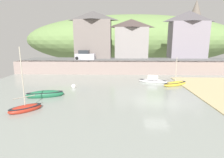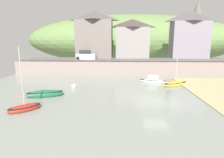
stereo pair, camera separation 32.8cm
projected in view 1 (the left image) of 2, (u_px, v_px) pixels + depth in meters
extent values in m
cube|color=gray|center=(157.00, 102.00, 19.71)|extent=(48.00, 40.00, 0.06)
cube|color=gray|center=(139.00, 68.00, 36.10)|extent=(48.00, 2.40, 2.40)
cube|color=#606060|center=(137.00, 60.00, 39.49)|extent=(48.00, 9.00, 0.10)
ellipsoid|color=#67874A|center=(132.00, 40.00, 72.39)|extent=(80.00, 44.00, 18.38)
cube|color=slate|center=(94.00, 39.00, 43.30)|extent=(8.05, 5.87, 8.42)
pyramid|color=#514E4E|center=(93.00, 16.00, 42.23)|extent=(8.35, 6.17, 2.07)
cube|color=gray|center=(131.00, 43.00, 43.22)|extent=(7.45, 4.40, 6.83)
pyramid|color=#463B38|center=(131.00, 23.00, 42.33)|extent=(7.75, 4.70, 1.88)
cube|color=gray|center=(188.00, 40.00, 42.73)|extent=(8.07, 4.24, 8.09)
pyramid|color=#504B4F|center=(189.00, 16.00, 41.67)|extent=(8.37, 4.54, 2.37)
cube|color=tan|center=(194.00, 38.00, 46.46)|extent=(2.80, 2.80, 9.12)
cone|color=#665B51|center=(196.00, 9.00, 45.09)|extent=(3.00, 3.00, 4.45)
ellipsoid|color=white|center=(153.00, 81.00, 28.87)|extent=(4.47, 2.38, 0.65)
ellipsoid|color=black|center=(153.00, 80.00, 28.84)|extent=(4.38, 2.33, 0.12)
cube|color=silver|center=(153.00, 77.00, 28.74)|extent=(1.68, 1.19, 0.60)
ellipsoid|color=#A5291B|center=(25.00, 109.00, 17.16)|extent=(3.00, 2.93, 0.72)
ellipsoid|color=black|center=(25.00, 107.00, 17.12)|extent=(2.94, 2.87, 0.12)
cylinder|color=#B2A893|center=(22.00, 77.00, 16.55)|extent=(0.09, 0.09, 5.28)
cylinder|color=gray|center=(24.00, 97.00, 16.93)|extent=(1.42, 1.35, 0.07)
ellipsoid|color=#1D5D3D|center=(45.00, 95.00, 21.42)|extent=(4.34, 2.33, 0.99)
ellipsoid|color=black|center=(45.00, 92.00, 21.37)|extent=(4.25, 2.29, 0.12)
ellipsoid|color=gold|center=(175.00, 84.00, 26.95)|extent=(4.20, 3.13, 0.76)
ellipsoid|color=black|center=(175.00, 82.00, 26.90)|extent=(4.12, 3.07, 0.12)
cylinder|color=#B2A893|center=(176.00, 69.00, 26.52)|extent=(0.09, 0.09, 3.49)
cylinder|color=gray|center=(176.00, 77.00, 26.75)|extent=(2.09, 1.23, 0.07)
cube|color=#B2B3C0|center=(85.00, 57.00, 39.66)|extent=(4.22, 2.02, 1.20)
cube|color=#282D33|center=(84.00, 52.00, 39.48)|extent=(2.21, 1.66, 0.80)
cylinder|color=black|center=(94.00, 58.00, 40.46)|extent=(0.64, 0.22, 0.64)
cylinder|color=black|center=(93.00, 58.00, 38.89)|extent=(0.64, 0.22, 0.64)
cylinder|color=black|center=(78.00, 57.00, 40.55)|extent=(0.64, 0.22, 0.64)
cylinder|color=black|center=(77.00, 58.00, 38.98)|extent=(0.64, 0.22, 0.64)
sphere|color=silver|center=(74.00, 86.00, 25.61)|extent=(0.63, 0.63, 0.63)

